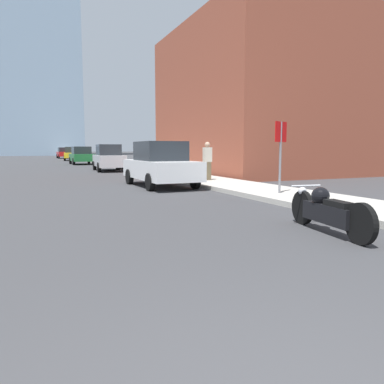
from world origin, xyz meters
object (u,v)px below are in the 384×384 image
at_px(motorcycle, 327,210).
at_px(parked_car_yellow, 71,154).
at_px(pedestrian, 207,161).
at_px(parked_car_silver, 109,158).
at_px(parked_car_white, 160,165).
at_px(stop_sign, 281,145).
at_px(parked_car_red, 64,153).
at_px(parked_car_green, 81,156).

relative_size(motorcycle, parked_car_yellow, 0.53).
bearing_deg(pedestrian, parked_car_silver, 100.76).
relative_size(parked_car_white, stop_sign, 2.15).
bearing_deg(parked_car_red, parked_car_white, -91.81).
relative_size(parked_car_green, pedestrian, 2.79).
distance_m(stop_sign, pedestrian, 5.22).
distance_m(parked_car_green, parked_car_yellow, 12.62).
bearing_deg(parked_car_silver, parked_car_white, -87.64).
relative_size(motorcycle, parked_car_red, 0.52).
height_order(parked_car_white, parked_car_red, parked_car_white).
height_order(parked_car_yellow, parked_car_red, parked_car_yellow).
xyz_separation_m(parked_car_green, stop_sign, (2.30, -27.98, 0.76)).
height_order(parked_car_green, stop_sign, stop_sign).
bearing_deg(stop_sign, parked_car_green, 94.70).
xyz_separation_m(parked_car_silver, parked_car_green, (-0.30, 11.85, -0.03)).
distance_m(motorcycle, parked_car_green, 32.21).
bearing_deg(parked_car_red, parked_car_green, -92.35).
xyz_separation_m(parked_car_yellow, stop_sign, (2.01, -40.60, 0.74)).
xyz_separation_m(parked_car_white, parked_car_green, (-0.13, 23.18, -0.02)).
relative_size(stop_sign, pedestrian, 1.31).
bearing_deg(stop_sign, parked_car_white, 114.37).
distance_m(parked_car_silver, stop_sign, 16.27).
xyz_separation_m(parked_car_green, parked_car_yellow, (0.29, 12.62, 0.02)).
relative_size(parked_car_silver, stop_sign, 2.15).
distance_m(parked_car_white, stop_sign, 5.32).
xyz_separation_m(parked_car_silver, parked_car_red, (0.04, 36.21, -0.02)).
bearing_deg(parked_car_yellow, stop_sign, -81.33).
bearing_deg(parked_car_silver, parked_car_red, 93.15).
xyz_separation_m(motorcycle, pedestrian, (2.19, 9.41, 0.58)).
bearing_deg(pedestrian, parked_car_yellow, 93.37).
xyz_separation_m(parked_car_silver, stop_sign, (2.01, -16.13, 0.74)).
height_order(motorcycle, parked_car_red, parked_car_red).
relative_size(parked_car_silver, parked_car_red, 1.03).
distance_m(parked_car_red, stop_sign, 52.38).
height_order(parked_car_green, pedestrian, pedestrian).
bearing_deg(motorcycle, stop_sign, 72.01).
height_order(parked_car_white, pedestrian, pedestrian).
height_order(parked_car_green, parked_car_red, parked_car_red).
distance_m(parked_car_silver, parked_car_green, 11.85).
bearing_deg(pedestrian, parked_car_white, -170.56).
distance_m(parked_car_red, pedestrian, 47.20).
xyz_separation_m(parked_car_yellow, parked_car_red, (0.05, 11.74, -0.02)).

